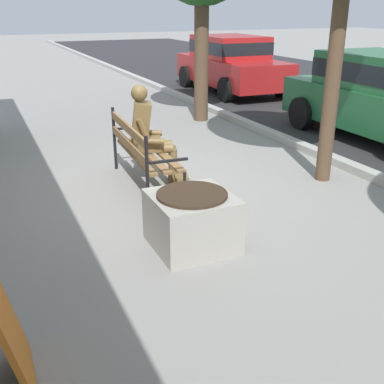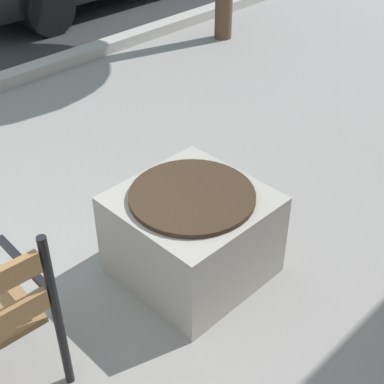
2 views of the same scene
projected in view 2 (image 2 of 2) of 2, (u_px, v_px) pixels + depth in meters
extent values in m
cylinder|color=black|center=(18.00, 298.00, 3.00)|extent=(0.04, 0.04, 0.45)
cylinder|color=black|center=(57.00, 316.00, 2.57)|extent=(0.04, 0.04, 0.95)
cube|color=black|center=(23.00, 263.00, 2.65)|extent=(0.06, 0.48, 0.03)
cube|color=#A8A399|center=(192.00, 236.00, 3.33)|extent=(0.80, 0.80, 0.56)
cylinder|color=#38281C|center=(192.00, 196.00, 3.16)|extent=(0.72, 0.72, 0.03)
cylinder|color=black|center=(48.00, 8.00, 6.62)|extent=(0.64, 0.23, 0.64)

